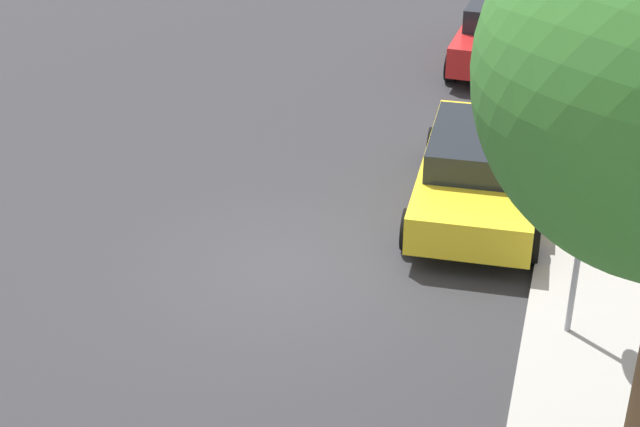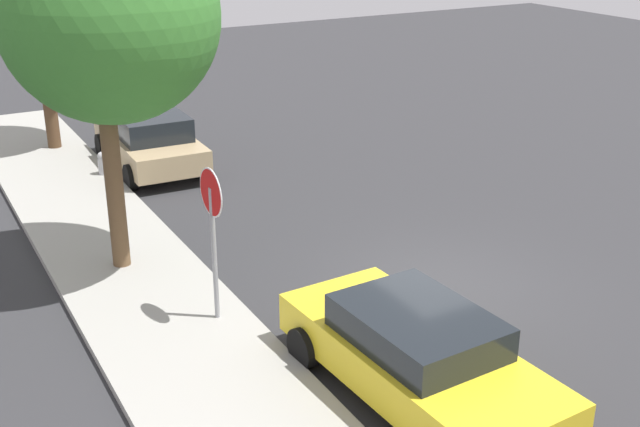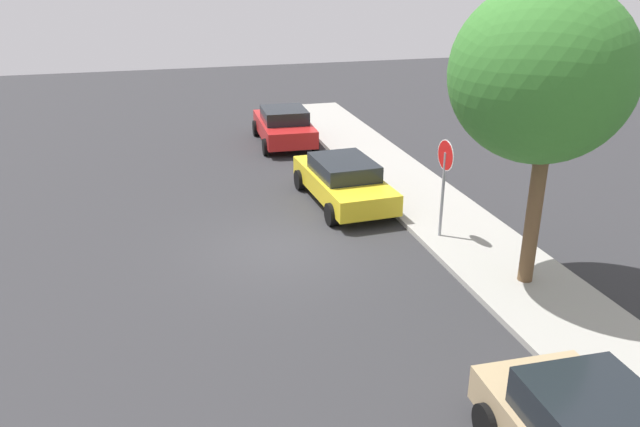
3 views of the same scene
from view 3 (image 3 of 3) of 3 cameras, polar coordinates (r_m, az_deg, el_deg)
ground_plane at (r=15.98m, az=-3.49°, el=-3.15°), size 60.00×60.00×0.00m
sidewalk_curb at (r=17.47m, az=12.23°, el=-1.11°), size 32.00×2.62×0.14m
stop_sign at (r=16.01m, az=11.30°, el=3.71°), size 0.79×0.08×2.71m
parked_car_yellow at (r=18.69m, az=2.15°, el=3.06°), size 4.61×2.23×1.37m
parked_car_red at (r=25.04m, az=-3.31°, el=8.03°), size 4.37×2.24×1.45m
street_tree_near_corner at (r=13.47m, az=19.59°, el=11.88°), size 3.71×3.71×6.53m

